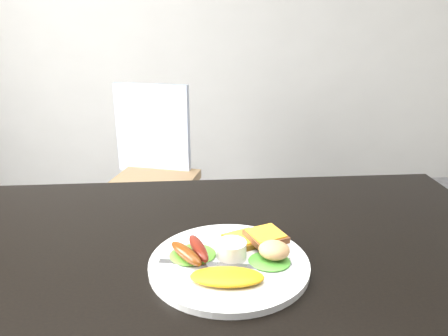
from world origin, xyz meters
name	(u,v)px	position (x,y,z in m)	size (l,w,h in m)	color
dining_table	(234,263)	(0.00, 0.00, 0.73)	(1.20, 0.80, 0.04)	black
dining_chair	(152,184)	(-0.26, 1.14, 0.45)	(0.36, 0.36, 0.04)	#9E794F
person	(184,146)	(-0.11, 0.83, 0.72)	(0.52, 0.35, 1.44)	navy
plate	(229,264)	(-0.01, -0.05, 0.76)	(0.30, 0.30, 0.01)	white
lettuce_left	(193,254)	(-0.08, -0.02, 0.77)	(0.09, 0.08, 0.01)	#408F2D
lettuce_right	(269,261)	(0.06, -0.06, 0.77)	(0.08, 0.07, 0.01)	#40892B
omelette	(227,277)	(-0.02, -0.11, 0.77)	(0.13, 0.06, 0.02)	orange
sausage_a	(186,253)	(-0.09, -0.05, 0.78)	(0.02, 0.10, 0.02)	brown
sausage_b	(198,248)	(-0.07, -0.03, 0.78)	(0.02, 0.10, 0.02)	#600B0A
ramekin	(232,250)	(-0.01, -0.03, 0.78)	(0.06, 0.06, 0.03)	white
toast_a	(243,240)	(0.02, 0.02, 0.77)	(0.07, 0.07, 0.01)	#8A5E14
toast_b	(266,236)	(0.06, 0.01, 0.78)	(0.07, 0.07, 0.01)	brown
potato_salad	(274,250)	(0.07, -0.05, 0.79)	(0.06, 0.05, 0.03)	#CCC18B
fork	(208,265)	(-0.05, -0.06, 0.76)	(0.18, 0.01, 0.00)	#ADAFB7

